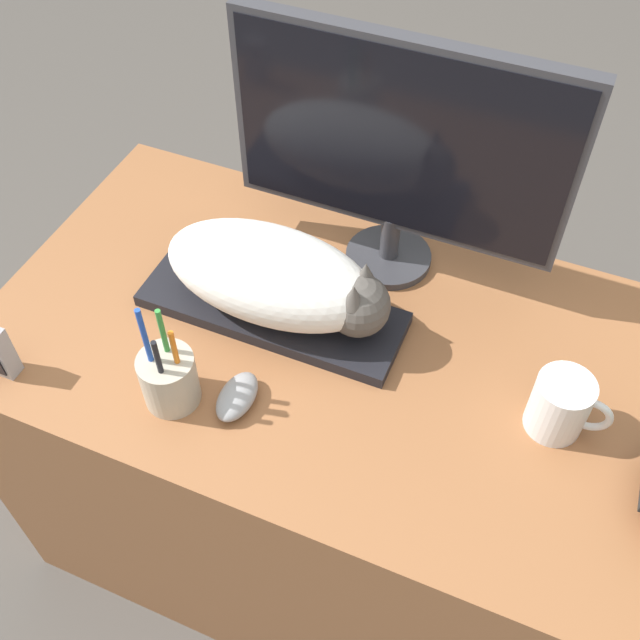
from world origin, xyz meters
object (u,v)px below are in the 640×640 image
at_px(computer_mouse, 237,397).
at_px(pen_cup, 169,378).
at_px(cat, 279,278).
at_px(monitor, 399,148).
at_px(keyboard, 272,309).
at_px(coffee_mug, 561,405).

bearing_deg(computer_mouse, pen_cup, -163.44).
distance_m(cat, computer_mouse, 0.21).
bearing_deg(monitor, cat, -121.76).
xyz_separation_m(keyboard, coffee_mug, (0.51, -0.04, 0.04)).
bearing_deg(keyboard, pen_cup, -107.71).
relative_size(keyboard, monitor, 0.81).
height_order(keyboard, monitor, monitor).
bearing_deg(monitor, pen_cup, -116.75).
bearing_deg(pen_cup, computer_mouse, 16.56).
xyz_separation_m(monitor, pen_cup, (-0.22, -0.43, -0.21)).
height_order(cat, monitor, monitor).
distance_m(monitor, pen_cup, 0.53).
relative_size(cat, coffee_mug, 3.20).
xyz_separation_m(computer_mouse, pen_cup, (-0.10, -0.03, 0.04)).
xyz_separation_m(monitor, coffee_mug, (0.37, -0.24, -0.21)).
bearing_deg(coffee_mug, computer_mouse, -161.74).
bearing_deg(computer_mouse, cat, 93.57).
bearing_deg(computer_mouse, monitor, 73.98).
bearing_deg(monitor, computer_mouse, -106.02).
height_order(keyboard, cat, cat).
xyz_separation_m(coffee_mug, pen_cup, (-0.59, -0.19, -0.00)).
relative_size(keyboard, pen_cup, 2.21).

